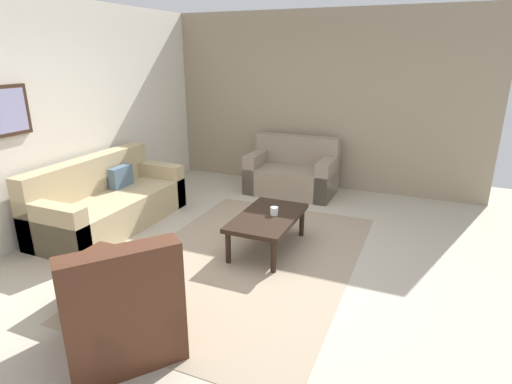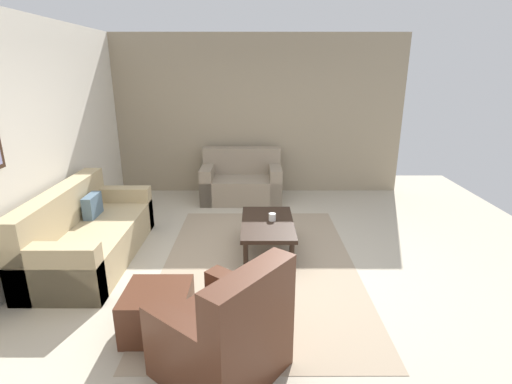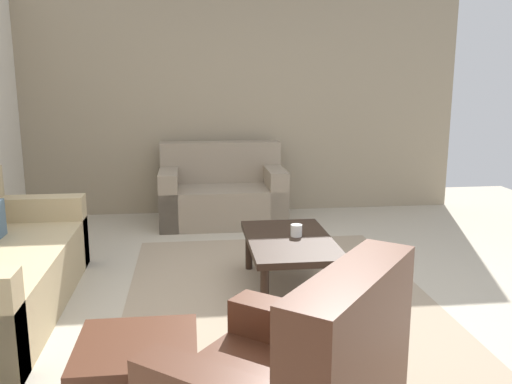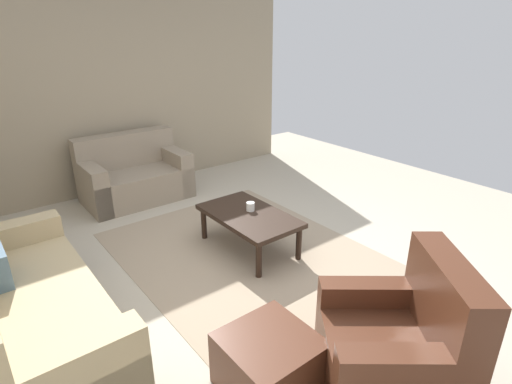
# 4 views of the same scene
# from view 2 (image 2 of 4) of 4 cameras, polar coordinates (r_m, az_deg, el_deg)

# --- Properties ---
(ground_plane) EXTENTS (8.00, 8.00, 0.00)m
(ground_plane) POSITION_cam_2_polar(r_m,az_deg,el_deg) (4.63, 0.47, -10.84)
(ground_plane) COLOR #B2A893
(rear_partition) EXTENTS (6.00, 0.12, 2.80)m
(rear_partition) POSITION_cam_2_polar(r_m,az_deg,el_deg) (4.87, -31.91, 5.41)
(rear_partition) COLOR silver
(rear_partition) RESTS_ON ground_plane
(stone_feature_panel) EXTENTS (0.12, 5.20, 2.80)m
(stone_feature_panel) POSITION_cam_2_polar(r_m,az_deg,el_deg) (7.11, 0.25, 11.20)
(stone_feature_panel) COLOR gray
(stone_feature_panel) RESTS_ON ground_plane
(area_rug) EXTENTS (3.42, 2.24, 0.01)m
(area_rug) POSITION_cam_2_polar(r_m,az_deg,el_deg) (4.63, 0.47, -10.79)
(area_rug) COLOR gray
(area_rug) RESTS_ON ground_plane
(couch_main) EXTENTS (2.07, 0.91, 0.88)m
(couch_main) POSITION_cam_2_polar(r_m,az_deg,el_deg) (5.11, -23.91, -5.95)
(couch_main) COLOR tan
(couch_main) RESTS_ON ground_plane
(couch_loveseat) EXTENTS (0.82, 1.37, 0.88)m
(couch_loveseat) POSITION_cam_2_polar(r_m,az_deg,el_deg) (6.82, -2.11, 1.45)
(couch_loveseat) COLOR gray
(couch_loveseat) RESTS_ON ground_plane
(armchair_leather) EXTENTS (1.12, 1.12, 0.95)m
(armchair_leather) POSITION_cam_2_polar(r_m,az_deg,el_deg) (3.07, -4.23, -20.93)
(armchair_leather) COLOR #4C2819
(armchair_leather) RESTS_ON ground_plane
(ottoman) EXTENTS (0.56, 0.56, 0.40)m
(ottoman) POSITION_cam_2_polar(r_m,az_deg,el_deg) (3.64, -14.26, -16.59)
(ottoman) COLOR #4C2819
(ottoman) RESTS_ON ground_plane
(coffee_table) EXTENTS (1.10, 0.64, 0.41)m
(coffee_table) POSITION_cam_2_polar(r_m,az_deg,el_deg) (4.81, 1.71, -4.99)
(coffee_table) COLOR black
(coffee_table) RESTS_ON ground_plane
(cup) EXTENTS (0.09, 0.09, 0.09)m
(cup) POSITION_cam_2_polar(r_m,az_deg,el_deg) (4.82, 2.41, -3.69)
(cup) COLOR white
(cup) RESTS_ON coffee_table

